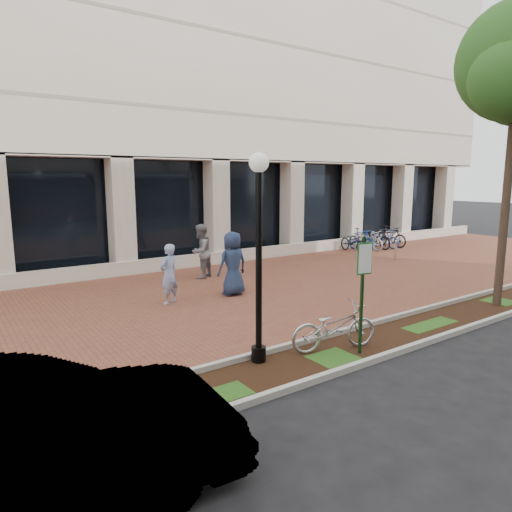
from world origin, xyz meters
TOP-DOWN VIEW (x-y plane):
  - ground at (0.00, 0.00)m, footprint 120.00×120.00m
  - brick_plaza at (0.00, 0.00)m, footprint 40.00×9.00m
  - planting_strip at (0.00, -5.25)m, footprint 40.00×1.50m
  - curb_plaza_side at (0.00, -4.50)m, footprint 40.00×0.12m
  - curb_street_side at (0.00, -6.00)m, footprint 40.00×0.12m
  - near_office_building at (0.00, 10.47)m, footprint 40.00×12.12m
  - parking_sign at (-0.85, -5.54)m, footprint 0.34×0.07m
  - lamppost at (-2.73, -4.69)m, footprint 0.36×0.36m
  - locked_bicycle at (-1.13, -5.09)m, footprint 1.97×1.15m
  - pedestrian_left at (-2.38, 0.07)m, footprint 0.72×0.61m
  - pedestrian_mid at (-0.08, 2.49)m, footprint 1.16×1.10m
  - pedestrian_right at (-0.42, -0.13)m, footprint 0.95×0.62m
  - bollard at (8.35, 0.80)m, footprint 0.12×0.12m
  - bike_rack_cluster at (9.98, 3.48)m, footprint 3.56×1.93m
  - sedan_near_curb at (-7.10, -6.61)m, footprint 4.84×2.03m

SIDE VIEW (x-z plane):
  - ground at x=0.00m, z-range 0.00..0.00m
  - brick_plaza at x=0.00m, z-range 0.00..0.01m
  - planting_strip at x=0.00m, z-range 0.00..0.01m
  - curb_plaza_side at x=0.00m, z-range 0.00..0.12m
  - curb_street_side at x=0.00m, z-range 0.00..0.12m
  - bollard at x=8.35m, z-range 0.01..0.90m
  - locked_bicycle at x=-1.13m, z-range 0.00..0.98m
  - bike_rack_cluster at x=9.98m, z-range -0.03..1.05m
  - sedan_near_curb at x=-7.10m, z-range 0.00..1.56m
  - pedestrian_left at x=-2.38m, z-range 0.00..1.68m
  - pedestrian_mid at x=-0.08m, z-range 0.00..1.90m
  - pedestrian_right at x=-0.42m, z-range 0.00..1.92m
  - parking_sign at x=-0.85m, z-range 0.33..2.68m
  - lamppost at x=-2.73m, z-range 0.26..4.17m
  - near_office_building at x=0.00m, z-range 2.05..18.05m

